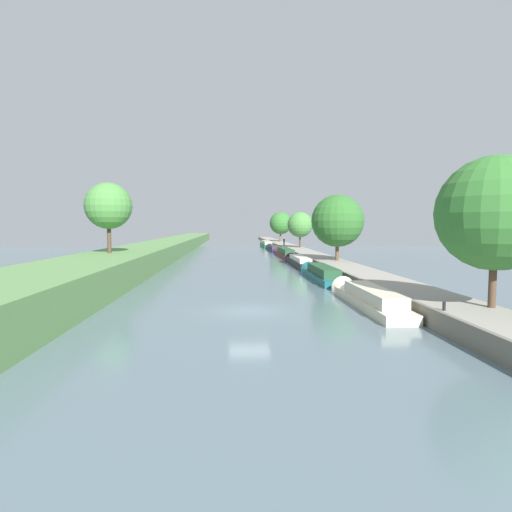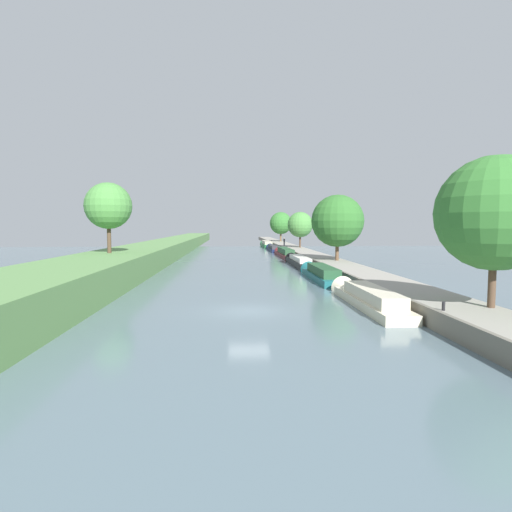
{
  "view_description": "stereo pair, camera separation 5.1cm",
  "coord_description": "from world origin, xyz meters",
  "px_view_note": "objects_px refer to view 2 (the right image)",
  "views": [
    {
      "loc": [
        -1.09,
        -25.16,
        5.25
      ],
      "look_at": [
        2.35,
        32.61,
        1.0
      ],
      "focal_mm": 29.18,
      "sensor_mm": 36.0,
      "label": 1
    },
    {
      "loc": [
        -1.04,
        -25.16,
        5.25
      ],
      "look_at": [
        2.35,
        32.61,
        1.0
      ],
      "focal_mm": 29.18,
      "sensor_mm": 36.0,
      "label": 2
    }
  ],
  "objects_px": {
    "narrowboat_navy": "(273,248)",
    "narrowboat_cream": "(366,297)",
    "mooring_bollard_far": "(272,241)",
    "narrowboat_black": "(298,261)",
    "narrowboat_teal": "(320,273)",
    "narrowboat_green": "(266,244)",
    "narrowboat_maroon": "(285,253)",
    "person_walking": "(284,241)",
    "mooring_bollard_near": "(444,306)"
  },
  "relations": [
    {
      "from": "narrowboat_navy",
      "to": "narrowboat_cream",
      "type": "bearing_deg",
      "value": -89.83
    },
    {
      "from": "narrowboat_cream",
      "to": "mooring_bollard_far",
      "type": "height_order",
      "value": "mooring_bollard_far"
    },
    {
      "from": "narrowboat_black",
      "to": "narrowboat_cream",
      "type": "bearing_deg",
      "value": -89.86
    },
    {
      "from": "narrowboat_teal",
      "to": "narrowboat_green",
      "type": "relative_size",
      "value": 0.76
    },
    {
      "from": "narrowboat_maroon",
      "to": "person_walking",
      "type": "xyz_separation_m",
      "value": [
        2.27,
        18.41,
        1.25
      ]
    },
    {
      "from": "narrowboat_maroon",
      "to": "mooring_bollard_far",
      "type": "height_order",
      "value": "narrowboat_maroon"
    },
    {
      "from": "narrowboat_maroon",
      "to": "mooring_bollard_near",
      "type": "distance_m",
      "value": 49.81
    },
    {
      "from": "narrowboat_cream",
      "to": "person_walking",
      "type": "height_order",
      "value": "person_walking"
    },
    {
      "from": "narrowboat_black",
      "to": "narrowboat_teal",
      "type": "bearing_deg",
      "value": -90.64
    },
    {
      "from": "narrowboat_cream",
      "to": "mooring_bollard_near",
      "type": "relative_size",
      "value": 26.46
    },
    {
      "from": "narrowboat_black",
      "to": "narrowboat_maroon",
      "type": "xyz_separation_m",
      "value": [
        0.14,
        15.47,
        0.07
      ]
    },
    {
      "from": "narrowboat_black",
      "to": "narrowboat_green",
      "type": "bearing_deg",
      "value": 90.28
    },
    {
      "from": "narrowboat_teal",
      "to": "person_walking",
      "type": "height_order",
      "value": "person_walking"
    },
    {
      "from": "narrowboat_green",
      "to": "person_walking",
      "type": "relative_size",
      "value": 9.74
    },
    {
      "from": "narrowboat_cream",
      "to": "mooring_bollard_near",
      "type": "xyz_separation_m",
      "value": [
        1.74,
        -6.76,
        0.7
      ]
    },
    {
      "from": "narrowboat_cream",
      "to": "mooring_bollard_far",
      "type": "bearing_deg",
      "value": 88.8
    },
    {
      "from": "narrowboat_teal",
      "to": "mooring_bollard_far",
      "type": "relative_size",
      "value": 27.32
    },
    {
      "from": "narrowboat_cream",
      "to": "narrowboat_green",
      "type": "bearing_deg",
      "value": 90.23
    },
    {
      "from": "narrowboat_black",
      "to": "narrowboat_maroon",
      "type": "height_order",
      "value": "narrowboat_maroon"
    },
    {
      "from": "person_walking",
      "to": "narrowboat_navy",
      "type": "bearing_deg",
      "value": -149.67
    },
    {
      "from": "narrowboat_green",
      "to": "mooring_bollard_near",
      "type": "relative_size",
      "value": 35.94
    },
    {
      "from": "narrowboat_teal",
      "to": "narrowboat_navy",
      "type": "relative_size",
      "value": 0.86
    },
    {
      "from": "mooring_bollard_near",
      "to": "narrowboat_teal",
      "type": "bearing_deg",
      "value": 95.61
    },
    {
      "from": "narrowboat_maroon",
      "to": "narrowboat_green",
      "type": "relative_size",
      "value": 1.03
    },
    {
      "from": "narrowboat_navy",
      "to": "narrowboat_green",
      "type": "relative_size",
      "value": 0.88
    },
    {
      "from": "person_walking",
      "to": "narrowboat_cream",
      "type": "bearing_deg",
      "value": -92.18
    },
    {
      "from": "narrowboat_teal",
      "to": "narrowboat_black",
      "type": "xyz_separation_m",
      "value": [
        0.16,
        14.32,
        -0.02
      ]
    },
    {
      "from": "narrowboat_black",
      "to": "mooring_bollard_near",
      "type": "relative_size",
      "value": 30.76
    },
    {
      "from": "narrowboat_cream",
      "to": "narrowboat_maroon",
      "type": "relative_size",
      "value": 0.72
    },
    {
      "from": "mooring_bollard_far",
      "to": "mooring_bollard_near",
      "type": "bearing_deg",
      "value": -90.0
    },
    {
      "from": "narrowboat_black",
      "to": "narrowboat_navy",
      "type": "distance_m",
      "value": 32.41
    },
    {
      "from": "narrowboat_cream",
      "to": "narrowboat_green",
      "type": "xyz_separation_m",
      "value": [
        -0.3,
        75.69,
        0.11
      ]
    },
    {
      "from": "narrowboat_green",
      "to": "mooring_bollard_far",
      "type": "relative_size",
      "value": 35.94
    },
    {
      "from": "narrowboat_cream",
      "to": "person_walking",
      "type": "distance_m",
      "value": 61.5
    },
    {
      "from": "narrowboat_cream",
      "to": "mooring_bollard_far",
      "type": "relative_size",
      "value": 26.46
    },
    {
      "from": "narrowboat_green",
      "to": "mooring_bollard_far",
      "type": "xyz_separation_m",
      "value": [
        2.04,
        7.18,
        0.59
      ]
    },
    {
      "from": "narrowboat_maroon",
      "to": "narrowboat_cream",
      "type": "bearing_deg",
      "value": -90.09
    },
    {
      "from": "narrowboat_black",
      "to": "narrowboat_navy",
      "type": "relative_size",
      "value": 0.97
    },
    {
      "from": "narrowboat_black",
      "to": "mooring_bollard_far",
      "type": "height_order",
      "value": "mooring_bollard_far"
    },
    {
      "from": "narrowboat_cream",
      "to": "mooring_bollard_near",
      "type": "distance_m",
      "value": 7.01
    },
    {
      "from": "narrowboat_black",
      "to": "mooring_bollard_near",
      "type": "bearing_deg",
      "value": -86.99
    },
    {
      "from": "narrowboat_green",
      "to": "narrowboat_teal",
      "type": "bearing_deg",
      "value": -89.93
    },
    {
      "from": "narrowboat_green",
      "to": "mooring_bollard_far",
      "type": "bearing_deg",
      "value": 74.15
    },
    {
      "from": "narrowboat_maroon",
      "to": "mooring_bollard_far",
      "type": "xyz_separation_m",
      "value": [
        1.67,
        39.85,
        0.6
      ]
    },
    {
      "from": "narrowboat_teal",
      "to": "narrowboat_cream",
      "type": "bearing_deg",
      "value": -89.01
    },
    {
      "from": "narrowboat_teal",
      "to": "narrowboat_black",
      "type": "distance_m",
      "value": 14.32
    },
    {
      "from": "narrowboat_navy",
      "to": "narrowboat_teal",
      "type": "bearing_deg",
      "value": -90.06
    },
    {
      "from": "mooring_bollard_near",
      "to": "mooring_bollard_far",
      "type": "distance_m",
      "value": 89.63
    },
    {
      "from": "narrowboat_black",
      "to": "narrowboat_maroon",
      "type": "relative_size",
      "value": 0.83
    },
    {
      "from": "narrowboat_teal",
      "to": "narrowboat_maroon",
      "type": "xyz_separation_m",
      "value": [
        0.3,
        29.79,
        0.05
      ]
    }
  ]
}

